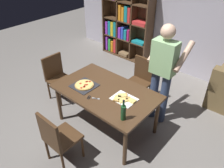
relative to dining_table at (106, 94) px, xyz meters
name	(u,v)px	position (x,y,z in m)	size (l,w,h in m)	color
ground_plane	(106,125)	(0.00, 0.00, -0.68)	(12.00, 12.00, 0.00)	gray
back_wall	(187,13)	(0.00, 2.60, 0.72)	(6.40, 0.10, 2.80)	#BCB7C6
dining_table	(106,94)	(0.00, 0.00, 0.00)	(1.61, 0.99, 0.75)	#4C331E
chair_near_camera	(57,137)	(0.00, -0.98, -0.17)	(0.42, 0.42, 0.90)	#472D19
chair_far_side	(140,78)	(0.00, 0.98, -0.17)	(0.42, 0.42, 0.90)	#472D19
chair_left_end	(57,75)	(-1.29, 0.00, -0.17)	(0.42, 0.42, 0.90)	#472D19
bookshelf	(126,24)	(-1.47, 2.38, 0.22)	(1.40, 0.35, 1.95)	#513823
person_serving_pizza	(163,70)	(0.54, 0.76, 0.32)	(0.55, 0.54, 1.75)	#38476B
pepperoni_pizza_on_tray	(84,85)	(-0.35, -0.13, 0.09)	(0.37, 0.37, 0.04)	#2D2D33
pizza_slices_on_towel	(124,99)	(0.35, 0.01, 0.08)	(0.36, 0.30, 0.03)	white
wine_bottle	(123,112)	(0.61, -0.33, 0.19)	(0.07, 0.07, 0.32)	#194723
kitchen_scissors	(91,98)	(-0.04, -0.28, 0.08)	(0.20, 0.14, 0.01)	silver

